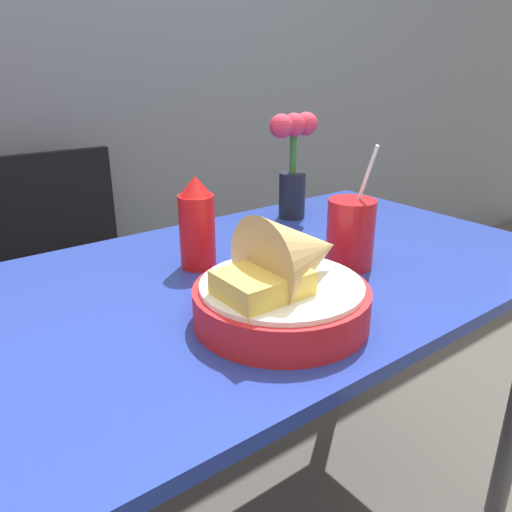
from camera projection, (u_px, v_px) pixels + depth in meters
wall_window at (51, 3)px, 1.55m from camera, size 7.00×0.06×2.60m
dining_table at (258, 320)px, 1.00m from camera, size 1.27×0.72×0.75m
chair_far_window at (67, 272)px, 1.54m from camera, size 0.40×0.40×0.88m
food_basket at (287, 283)px, 0.77m from camera, size 0.27×0.27×0.18m
ketchup_bottle at (197, 224)px, 0.96m from camera, size 0.07×0.07×0.18m
drink_cup at (350, 235)px, 0.97m from camera, size 0.09×0.09×0.24m
flower_vase at (293, 159)px, 1.25m from camera, size 0.14×0.07×0.26m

